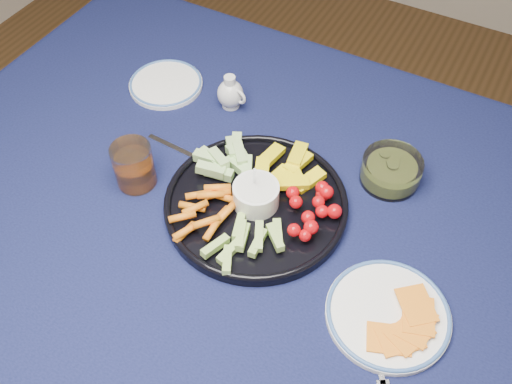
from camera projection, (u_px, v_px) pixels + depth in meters
The scene contains 9 objects.
dining_table at pixel (297, 252), 1.14m from camera, with size 1.67×1.07×0.75m.
crudite_platter at pixel (255, 200), 1.09m from camera, with size 0.35×0.35×0.11m.
creamer_pitcher at pixel (231, 94), 1.26m from camera, with size 0.07×0.06×0.08m.
pickle_bowl at pixel (391, 171), 1.13m from camera, with size 0.12×0.12×0.06m.
cheese_plate at pixel (388, 313), 0.95m from camera, with size 0.21×0.21×0.02m.
juice_tumbler at pixel (134, 168), 1.11m from camera, with size 0.08×0.08×0.09m.
fork_left at pixel (191, 156), 1.19m from camera, with size 0.19×0.03×0.00m.
fork_right at pixel (378, 361), 0.91m from camera, with size 0.09×0.14×0.00m.
side_plate_extra at pixel (166, 84), 1.33m from camera, with size 0.17×0.17×0.01m.
Camera 1 is at (0.23, -0.59, 1.62)m, focal length 40.00 mm.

